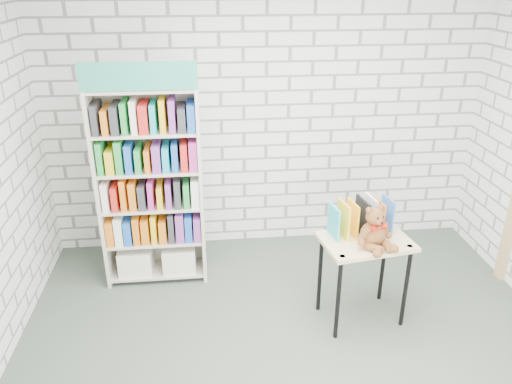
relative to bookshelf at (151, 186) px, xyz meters
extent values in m
plane|color=#404B3F|center=(1.15, -1.36, -0.97)|extent=(4.50, 4.50, 0.00)
cube|color=silver|center=(1.15, 0.64, 0.43)|extent=(4.50, 0.02, 2.80)
cube|color=beige|center=(-0.46, -0.01, -0.02)|extent=(0.03, 0.37, 1.91)
cube|color=beige|center=(0.46, -0.01, -0.02)|extent=(0.03, 0.37, 1.91)
cube|color=beige|center=(0.00, 0.17, -0.02)|extent=(0.95, 0.02, 1.91)
cube|color=teal|center=(0.00, -0.18, 1.05)|extent=(0.95, 0.02, 0.23)
cube|color=beige|center=(0.00, -0.01, -0.91)|extent=(0.89, 0.35, 0.03)
cube|color=beige|center=(0.00, -0.01, -0.55)|extent=(0.89, 0.35, 0.03)
cube|color=beige|center=(0.00, -0.01, -0.19)|extent=(0.89, 0.35, 0.03)
cube|color=beige|center=(0.00, -0.01, 0.17)|extent=(0.89, 0.35, 0.03)
cube|color=beige|center=(0.00, -0.01, 0.53)|extent=(0.89, 0.35, 0.03)
cube|color=beige|center=(0.00, -0.01, 0.91)|extent=(0.89, 0.35, 0.03)
cube|color=silver|center=(-0.21, -0.01, -0.77)|extent=(0.32, 0.31, 0.25)
cube|color=silver|center=(0.21, -0.01, -0.77)|extent=(0.32, 0.31, 0.25)
cube|color=red|center=(0.00, -0.02, -0.41)|extent=(0.89, 0.31, 0.25)
cube|color=yellow|center=(0.00, -0.02, -0.05)|extent=(0.89, 0.31, 0.25)
cube|color=blue|center=(0.00, -0.02, 0.31)|extent=(0.89, 0.31, 0.25)
cube|color=green|center=(0.00, -0.02, 0.67)|extent=(0.89, 0.31, 0.25)
cube|color=tan|center=(1.80, -0.86, -0.21)|extent=(0.79, 0.61, 0.03)
cylinder|color=black|center=(1.53, -1.10, -0.60)|extent=(0.04, 0.04, 0.75)
cylinder|color=black|center=(1.47, -0.72, -0.60)|extent=(0.04, 0.04, 0.75)
cylinder|color=black|center=(2.13, -1.00, -0.60)|extent=(0.04, 0.04, 0.75)
cylinder|color=black|center=(2.07, -0.62, -0.60)|extent=(0.04, 0.04, 0.75)
cylinder|color=black|center=(1.54, -1.09, -0.20)|extent=(0.05, 0.05, 0.01)
cylinder|color=black|center=(2.12, -0.99, -0.20)|extent=(0.05, 0.05, 0.01)
cube|color=#2AA9B9|center=(1.54, -0.78, -0.05)|extent=(0.05, 0.22, 0.30)
cube|color=yellow|center=(1.62, -0.77, -0.05)|extent=(0.05, 0.22, 0.30)
cube|color=yellow|center=(1.70, -0.76, -0.05)|extent=(0.05, 0.22, 0.30)
cube|color=black|center=(1.78, -0.74, -0.05)|extent=(0.05, 0.22, 0.30)
cube|color=silver|center=(1.86, -0.73, -0.05)|extent=(0.05, 0.22, 0.30)
cube|color=orange|center=(1.94, -0.72, -0.05)|extent=(0.05, 0.22, 0.30)
cube|color=#3671CB|center=(2.02, -0.71, -0.05)|extent=(0.05, 0.22, 0.30)
ellipsoid|color=brown|center=(1.82, -0.95, -0.09)|extent=(0.21, 0.17, 0.21)
sphere|color=brown|center=(1.82, -0.95, 0.06)|extent=(0.15, 0.15, 0.15)
sphere|color=brown|center=(1.76, -0.96, 0.12)|extent=(0.05, 0.05, 0.05)
sphere|color=brown|center=(1.86, -0.92, 0.12)|extent=(0.05, 0.05, 0.05)
sphere|color=brown|center=(1.84, -1.01, 0.04)|extent=(0.06, 0.06, 0.06)
sphere|color=black|center=(1.81, -1.02, 0.08)|extent=(0.02, 0.02, 0.02)
sphere|color=black|center=(1.86, -1.00, 0.08)|extent=(0.02, 0.02, 0.02)
sphere|color=black|center=(1.85, -1.03, 0.05)|extent=(0.02, 0.02, 0.02)
cylinder|color=brown|center=(1.73, -1.00, -0.06)|extent=(0.11, 0.08, 0.14)
cylinder|color=brown|center=(1.92, -0.93, -0.06)|extent=(0.10, 0.11, 0.14)
sphere|color=brown|center=(1.70, -1.02, -0.12)|extent=(0.06, 0.06, 0.06)
sphere|color=brown|center=(1.95, -0.93, -0.12)|extent=(0.06, 0.06, 0.06)
cylinder|color=brown|center=(1.80, -1.06, -0.16)|extent=(0.14, 0.16, 0.08)
cylinder|color=brown|center=(1.91, -1.02, -0.16)|extent=(0.07, 0.16, 0.08)
sphere|color=brown|center=(1.80, -1.14, -0.16)|extent=(0.07, 0.07, 0.07)
sphere|color=brown|center=(1.95, -1.08, -0.16)|extent=(0.07, 0.07, 0.07)
cone|color=red|center=(1.81, -1.02, -0.01)|extent=(0.07, 0.07, 0.05)
cone|color=red|center=(1.87, -0.99, -0.01)|extent=(0.07, 0.07, 0.05)
sphere|color=red|center=(1.84, -1.01, -0.01)|extent=(0.03, 0.03, 0.03)
camera|label=1|loc=(0.51, -4.32, 1.84)|focal=35.00mm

